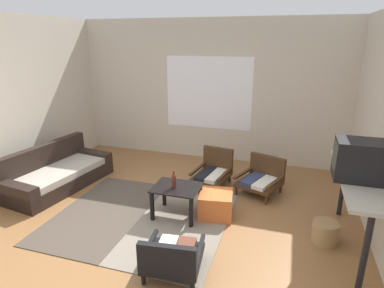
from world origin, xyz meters
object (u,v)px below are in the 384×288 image
(clay_vase, at_px, (354,153))
(armchair_corner, at_px, (262,177))
(couch, at_px, (57,174))
(armchair_striped_foreground, at_px, (172,257))
(console_shelf, at_px, (357,185))
(crt_television, at_px, (363,161))
(glass_bottle, at_px, (174,181))
(armchair_by_window, at_px, (213,170))
(wicker_basket, at_px, (325,232))
(ottoman_orange, at_px, (216,204))
(coffee_table, at_px, (177,193))

(clay_vase, bearing_deg, armchair_corner, 147.53)
(couch, distance_m, armchair_striped_foreground, 2.92)
(console_shelf, height_order, crt_television, crt_television)
(crt_television, distance_m, clay_vase, 0.55)
(armchair_striped_foreground, distance_m, armchair_corner, 2.30)
(crt_television, bearing_deg, glass_bottle, 176.66)
(armchair_by_window, distance_m, clay_vase, 2.21)
(armchair_corner, bearing_deg, console_shelf, -46.18)
(armchair_striped_foreground, relative_size, console_shelf, 0.40)
(armchair_striped_foreground, xyz_separation_m, clay_vase, (1.78, 1.50, 0.80))
(armchair_striped_foreground, height_order, wicker_basket, armchair_striped_foreground)
(couch, bearing_deg, clay_vase, 1.03)
(armchair_corner, distance_m, console_shelf, 1.69)
(armchair_corner, relative_size, crt_television, 1.38)
(console_shelf, relative_size, crt_television, 3.01)
(couch, distance_m, ottoman_orange, 2.71)
(armchair_by_window, bearing_deg, armchair_corner, -6.13)
(wicker_basket, bearing_deg, armchair_striped_foreground, -145.32)
(couch, relative_size, ottoman_orange, 4.15)
(armchair_striped_foreground, height_order, ottoman_orange, armchair_striped_foreground)
(armchair_striped_foreground, xyz_separation_m, armchair_corner, (0.67, 2.20, 0.03))
(armchair_corner, relative_size, console_shelf, 0.46)
(armchair_corner, height_order, crt_television, crt_television)
(coffee_table, distance_m, ottoman_orange, 0.56)
(console_shelf, bearing_deg, wicker_basket, 175.42)
(armchair_corner, xyz_separation_m, glass_bottle, (-1.05, -1.12, 0.29))
(coffee_table, height_order, armchair_corner, armchair_corner)
(crt_television, xyz_separation_m, wicker_basket, (-0.24, 0.11, -0.98))
(console_shelf, bearing_deg, coffee_table, 178.09)
(coffee_table, xyz_separation_m, glass_bottle, (-0.02, -0.04, 0.19))
(console_shelf, xyz_separation_m, clay_vase, (-0.00, 0.45, 0.22))
(ottoman_orange, bearing_deg, wicker_basket, -8.88)
(armchair_corner, height_order, ottoman_orange, armchair_corner)
(ottoman_orange, relative_size, glass_bottle, 1.81)
(clay_vase, bearing_deg, armchair_by_window, 157.47)
(crt_television, bearing_deg, wicker_basket, 155.34)
(crt_television, bearing_deg, clay_vase, 89.66)
(couch, height_order, glass_bottle, glass_bottle)
(armchair_striped_foreground, bearing_deg, glass_bottle, 109.14)
(ottoman_orange, height_order, glass_bottle, glass_bottle)
(couch, height_order, clay_vase, clay_vase)
(glass_bottle, xyz_separation_m, wicker_basket, (1.91, -0.01, -0.40))
(coffee_table, relative_size, armchair_striped_foreground, 0.94)
(armchair_striped_foreground, distance_m, crt_television, 2.21)
(console_shelf, distance_m, crt_television, 0.33)
(clay_vase, xyz_separation_m, wicker_basket, (-0.25, -0.43, -0.89))
(console_shelf, height_order, clay_vase, clay_vase)
(armchair_by_window, relative_size, crt_television, 1.28)
(coffee_table, distance_m, clay_vase, 2.27)
(armchair_by_window, xyz_separation_m, glass_bottle, (-0.25, -1.21, 0.30))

